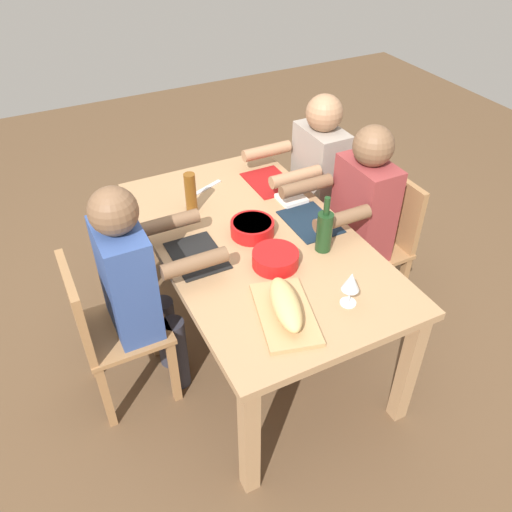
{
  "coord_description": "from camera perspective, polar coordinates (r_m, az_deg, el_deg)",
  "views": [
    {
      "loc": [
        -1.85,
        0.93,
        2.27
      ],
      "look_at": [
        0.0,
        0.0,
        0.63
      ],
      "focal_mm": 36.61,
      "sensor_mm": 36.0,
      "label": 1
    }
  ],
  "objects": [
    {
      "name": "ground_plane",
      "position": [
        3.07,
        -0.0,
        -9.23
      ],
      "size": [
        8.0,
        8.0,
        0.0
      ],
      "primitive_type": "plane",
      "color": "brown"
    },
    {
      "name": "chair_near_center",
      "position": [
        3.1,
        13.25,
        1.97
      ],
      "size": [
        0.4,
        0.4,
        0.85
      ],
      "color": "#9E7044",
      "rests_on": "ground_plane"
    },
    {
      "name": "diner_far_center",
      "position": [
        2.45,
        -12.88,
        -2.72
      ],
      "size": [
        0.41,
        0.53,
        1.2
      ],
      "color": "#2D2D38",
      "rests_on": "ground_plane"
    },
    {
      "name": "beer_bottle",
      "position": [
        2.74,
        -7.15,
        6.86
      ],
      "size": [
        0.06,
        0.06,
        0.22
      ],
      "primitive_type": "cylinder",
      "color": "brown",
      "rests_on": "dining_table"
    },
    {
      "name": "wine_bottle",
      "position": [
        2.46,
        7.48,
        2.76
      ],
      "size": [
        0.08,
        0.08,
        0.29
      ],
      "color": "#193819",
      "rests_on": "dining_table"
    },
    {
      "name": "wine_glass",
      "position": [
        2.18,
        10.34,
        -2.9
      ],
      "size": [
        0.08,
        0.08,
        0.17
      ],
      "color": "silver",
      "rests_on": "dining_table"
    },
    {
      "name": "napkin_stack",
      "position": [
        2.87,
        3.91,
        6.27
      ],
      "size": [
        0.14,
        0.14,
        0.02
      ],
      "primitive_type": "cube",
      "rotation": [
        0.0,
        0.0,
        0.02
      ],
      "color": "white",
      "rests_on": "dining_table"
    },
    {
      "name": "cutting_board",
      "position": [
        2.17,
        3.21,
        -6.31
      ],
      "size": [
        0.44,
        0.31,
        0.02
      ],
      "primitive_type": "cube",
      "rotation": [
        0.0,
        0.0,
        -0.26
      ],
      "color": "tan",
      "rests_on": "dining_table"
    },
    {
      "name": "placemat_far_center",
      "position": [
        2.48,
        -6.47,
        0.05
      ],
      "size": [
        0.32,
        0.23,
        0.01
      ],
      "primitive_type": "cube",
      "color": "black",
      "rests_on": "dining_table"
    },
    {
      "name": "diner_near_center",
      "position": [
        2.88,
        10.97,
        4.46
      ],
      "size": [
        0.41,
        0.53,
        1.2
      ],
      "color": "#2D2D38",
      "rests_on": "ground_plane"
    },
    {
      "name": "serving_bowl_fruit",
      "position": [
        2.58,
        -0.44,
        3.15
      ],
      "size": [
        0.22,
        0.22,
        0.07
      ],
      "color": "red",
      "rests_on": "dining_table"
    },
    {
      "name": "dining_table",
      "position": [
        2.63,
        -0.0,
        0.41
      ],
      "size": [
        1.64,
        0.95,
        0.74
      ],
      "color": "#A87F56",
      "rests_on": "ground_plane"
    },
    {
      "name": "chair_far_center",
      "position": [
        2.58,
        -16.12,
        -7.48
      ],
      "size": [
        0.4,
        0.4,
        0.85
      ],
      "color": "#9E7044",
      "rests_on": "ground_plane"
    },
    {
      "name": "carving_knife",
      "position": [
        2.98,
        -5.53,
        7.35
      ],
      "size": [
        0.11,
        0.22,
        0.01
      ],
      "primitive_type": "cube",
      "rotation": [
        0.0,
        0.0,
        1.97
      ],
      "color": "silver",
      "rests_on": "dining_table"
    },
    {
      "name": "diner_near_right",
      "position": [
        3.19,
        6.26,
        8.55
      ],
      "size": [
        0.41,
        0.53,
        1.2
      ],
      "color": "#2D2D38",
      "rests_on": "ground_plane"
    },
    {
      "name": "placemat_near_center",
      "position": [
        2.7,
        5.94,
        3.74
      ],
      "size": [
        0.32,
        0.23,
        0.01
      ],
      "primitive_type": "cube",
      "color": "#142333",
      "rests_on": "dining_table"
    },
    {
      "name": "chair_near_right",
      "position": [
        3.39,
        8.66,
        6.04
      ],
      "size": [
        0.4,
        0.4,
        0.85
      ],
      "color": "#9E7044",
      "rests_on": "ground_plane"
    },
    {
      "name": "placemat_near_right",
      "position": [
        3.03,
        1.47,
        8.09
      ],
      "size": [
        0.32,
        0.23,
        0.01
      ],
      "primitive_type": "cube",
      "color": "maroon",
      "rests_on": "dining_table"
    },
    {
      "name": "bread_loaf",
      "position": [
        2.13,
        3.26,
        -5.25
      ],
      "size": [
        0.34,
        0.19,
        0.09
      ],
      "primitive_type": "ellipsoid",
      "rotation": [
        0.0,
        0.0,
        -0.26
      ],
      "color": "tan",
      "rests_on": "cutting_board"
    },
    {
      "name": "serving_bowl_greens",
      "position": [
        2.39,
        2.13,
        -0.21
      ],
      "size": [
        0.22,
        0.22,
        0.07
      ],
      "color": "red",
      "rests_on": "dining_table"
    }
  ]
}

